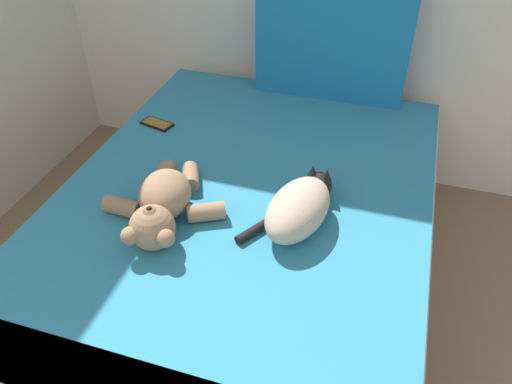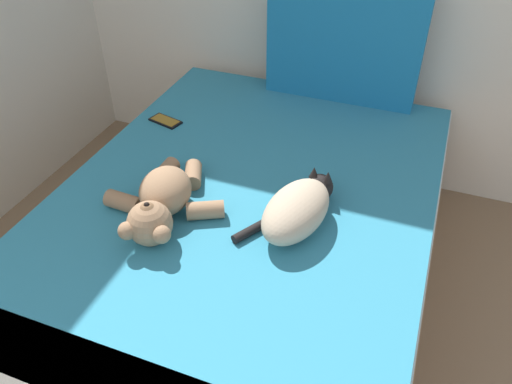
{
  "view_description": "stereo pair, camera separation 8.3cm",
  "coord_description": "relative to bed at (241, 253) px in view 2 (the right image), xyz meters",
  "views": [
    {
      "loc": [
        1.84,
        1.17,
        1.71
      ],
      "look_at": [
        1.42,
        2.52,
        0.59
      ],
      "focal_mm": 35.32,
      "sensor_mm": 36.0,
      "label": 1
    },
    {
      "loc": [
        1.92,
        1.2,
        1.71
      ],
      "look_at": [
        1.42,
        2.52,
        0.59
      ],
      "focal_mm": 35.32,
      "sensor_mm": 36.0,
      "label": 2
    }
  ],
  "objects": [
    {
      "name": "cat",
      "position": [
        0.24,
        -0.04,
        0.34
      ],
      "size": [
        0.31,
        0.42,
        0.15
      ],
      "color": "tan",
      "rests_on": "bed"
    },
    {
      "name": "patterned_cushion",
      "position": [
        0.15,
        0.95,
        0.54
      ],
      "size": [
        0.72,
        0.13,
        0.55
      ],
      "color": "#1972AD",
      "rests_on": "bed"
    },
    {
      "name": "cell_phone",
      "position": [
        -0.54,
        0.42,
        0.27
      ],
      "size": [
        0.16,
        0.11,
        0.01
      ],
      "color": "black",
      "rests_on": "bed"
    },
    {
      "name": "teddy_bear",
      "position": [
        -0.22,
        -0.17,
        0.34
      ],
      "size": [
        0.44,
        0.51,
        0.16
      ],
      "color": "#937051",
      "rests_on": "bed"
    },
    {
      "name": "bed",
      "position": [
        0.0,
        0.0,
        0.0
      ],
      "size": [
        1.43,
        2.07,
        0.53
      ],
      "color": "#9E7A56",
      "rests_on": "ground_plane"
    }
  ]
}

